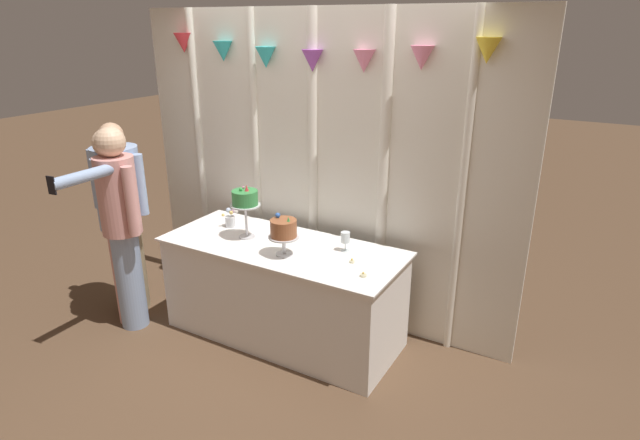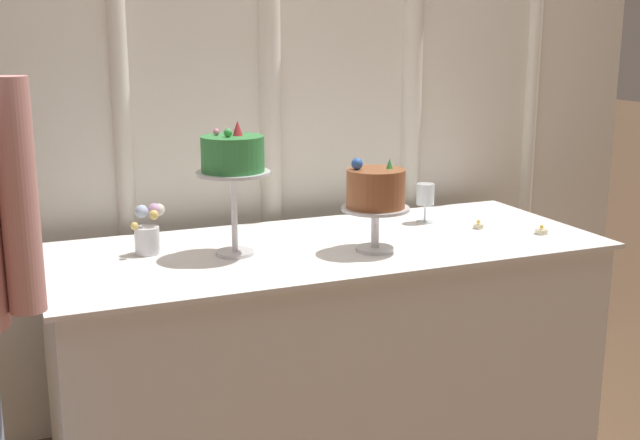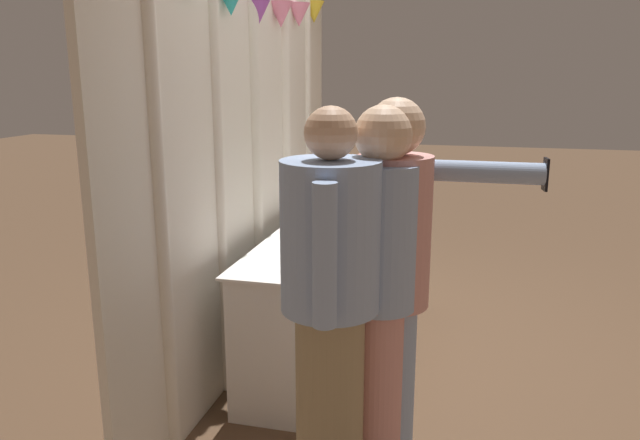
{
  "view_description": "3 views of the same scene",
  "coord_description": "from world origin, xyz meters",
  "px_view_note": "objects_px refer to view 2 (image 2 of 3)",
  "views": [
    {
      "loc": [
        2.07,
        -2.92,
        2.37
      ],
      "look_at": [
        0.26,
        0.24,
        0.99
      ],
      "focal_mm": 29.51,
      "sensor_mm": 36.0,
      "label": 1
    },
    {
      "loc": [
        -1.02,
        -2.3,
        1.49
      ],
      "look_at": [
        0.02,
        0.2,
        0.85
      ],
      "focal_mm": 44.81,
      "sensor_mm": 36.0,
      "label": 2
    },
    {
      "loc": [
        -3.5,
        -0.67,
        1.74
      ],
      "look_at": [
        0.16,
        0.24,
        0.83
      ],
      "focal_mm": 34.13,
      "sensor_mm": 36.0,
      "label": 3
    }
  ],
  "objects_px": {
    "cake_table": "(327,352)",
    "cake_display_nearleft": "(233,160)",
    "tealight_near_left": "(541,231)",
    "wine_glass": "(425,196)",
    "cake_display_nearright": "(376,193)",
    "flower_vase": "(148,232)",
    "tealight_far_left": "(478,226)"
  },
  "relations": [
    {
      "from": "cake_table",
      "to": "cake_display_nearleft",
      "type": "distance_m",
      "value": 0.77
    },
    {
      "from": "tealight_near_left",
      "to": "cake_display_nearleft",
      "type": "bearing_deg",
      "value": 171.69
    },
    {
      "from": "cake_display_nearleft",
      "to": "tealight_near_left",
      "type": "bearing_deg",
      "value": -8.31
    },
    {
      "from": "cake_table",
      "to": "wine_glass",
      "type": "relative_size",
      "value": 12.63
    },
    {
      "from": "cake_display_nearright",
      "to": "wine_glass",
      "type": "relative_size",
      "value": 2.08
    },
    {
      "from": "flower_vase",
      "to": "cake_display_nearright",
      "type": "bearing_deg",
      "value": -19.88
    },
    {
      "from": "tealight_far_left",
      "to": "tealight_near_left",
      "type": "xyz_separation_m",
      "value": [
        0.16,
        -0.16,
        -0.0
      ]
    },
    {
      "from": "flower_vase",
      "to": "tealight_near_left",
      "type": "relative_size",
      "value": 3.59
    },
    {
      "from": "cake_table",
      "to": "cake_display_nearright",
      "type": "bearing_deg",
      "value": -50.53
    },
    {
      "from": "wine_glass",
      "to": "tealight_near_left",
      "type": "distance_m",
      "value": 0.44
    },
    {
      "from": "flower_vase",
      "to": "cake_table",
      "type": "bearing_deg",
      "value": -11.06
    },
    {
      "from": "cake_table",
      "to": "tealight_far_left",
      "type": "xyz_separation_m",
      "value": [
        0.6,
        -0.01,
        0.4
      ]
    },
    {
      "from": "cake_display_nearleft",
      "to": "cake_display_nearright",
      "type": "relative_size",
      "value": 1.4
    },
    {
      "from": "tealight_far_left",
      "to": "tealight_near_left",
      "type": "relative_size",
      "value": 0.82
    },
    {
      "from": "cake_display_nearleft",
      "to": "cake_display_nearright",
      "type": "height_order",
      "value": "cake_display_nearleft"
    },
    {
      "from": "flower_vase",
      "to": "tealight_near_left",
      "type": "distance_m",
      "value": 1.37
    },
    {
      "from": "flower_vase",
      "to": "tealight_near_left",
      "type": "height_order",
      "value": "flower_vase"
    },
    {
      "from": "cake_display_nearleft",
      "to": "tealight_far_left",
      "type": "bearing_deg",
      "value": -0.2
    },
    {
      "from": "tealight_near_left",
      "to": "cake_display_nearright",
      "type": "bearing_deg",
      "value": 177.6
    },
    {
      "from": "flower_vase",
      "to": "tealight_near_left",
      "type": "xyz_separation_m",
      "value": [
        1.34,
        -0.28,
        -0.06
      ]
    },
    {
      "from": "cake_display_nearright",
      "to": "tealight_far_left",
      "type": "height_order",
      "value": "cake_display_nearright"
    },
    {
      "from": "cake_table",
      "to": "tealight_far_left",
      "type": "bearing_deg",
      "value": -0.85
    },
    {
      "from": "cake_table",
      "to": "cake_display_nearright",
      "type": "relative_size",
      "value": 6.07
    },
    {
      "from": "cake_display_nearright",
      "to": "tealight_near_left",
      "type": "height_order",
      "value": "cake_display_nearright"
    },
    {
      "from": "cake_display_nearleft",
      "to": "flower_vase",
      "type": "xyz_separation_m",
      "value": [
        -0.25,
        0.12,
        -0.24
      ]
    },
    {
      "from": "wine_glass",
      "to": "tealight_far_left",
      "type": "height_order",
      "value": "wine_glass"
    },
    {
      "from": "wine_glass",
      "to": "flower_vase",
      "type": "height_order",
      "value": "flower_vase"
    },
    {
      "from": "wine_glass",
      "to": "flower_vase",
      "type": "distance_m",
      "value": 1.04
    },
    {
      "from": "cake_display_nearleft",
      "to": "cake_display_nearright",
      "type": "distance_m",
      "value": 0.47
    },
    {
      "from": "cake_table",
      "to": "tealight_far_left",
      "type": "height_order",
      "value": "tealight_far_left"
    },
    {
      "from": "wine_glass",
      "to": "flower_vase",
      "type": "bearing_deg",
      "value": -178.05
    },
    {
      "from": "cake_display_nearright",
      "to": "tealight_near_left",
      "type": "relative_size",
      "value": 6.81
    }
  ]
}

